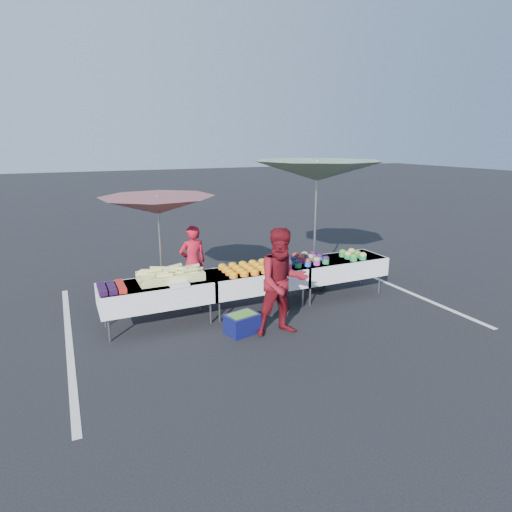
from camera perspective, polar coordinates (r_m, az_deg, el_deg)
name	(u,v)px	position (r m, az deg, el deg)	size (l,w,h in m)	color
ground	(256,308)	(7.98, 0.00, -6.95)	(80.00, 80.00, 0.00)	black
stripe_left	(69,341)	(7.36, -23.67, -10.29)	(0.10, 5.00, 0.00)	silver
stripe_right	(391,284)	(9.68, 17.50, -3.63)	(0.10, 5.00, 0.00)	silver
table_left	(157,292)	(7.25, -13.07, -4.74)	(1.86, 0.81, 0.75)	white
table_center	(256,278)	(7.78, 0.00, -2.96)	(1.86, 0.81, 0.75)	white
table_right	(338,266)	(8.66, 10.89, -1.36)	(1.86, 0.81, 0.75)	white
berry_punnets	(111,288)	(7.04, -18.73, -4.00)	(0.40, 0.54, 0.08)	black
corn_pile	(171,275)	(7.27, -11.32, -2.46)	(1.16, 0.57, 0.26)	#C8C766
plastic_bags	(179,284)	(6.98, -10.23, -3.72)	(0.30, 0.25, 0.05)	white
carrot_bowls	(249,268)	(7.65, -0.99, -1.59)	(0.95, 0.69, 0.11)	orange
potato_cups	(297,260)	(8.09, 5.48, -0.50)	(1.14, 0.58, 0.16)	blue
bean_baskets	(353,254)	(8.67, 12.75, 0.20)	(0.36, 0.50, 0.15)	#228948
vendor	(193,262)	(8.35, -8.42, -0.84)	(0.53, 0.35, 1.45)	#B31428
customer	(282,282)	(6.69, 3.55, -3.53)	(0.84, 0.65, 1.73)	maroon
umbrella_left	(158,206)	(7.76, -12.97, 6.50)	(2.50, 2.50, 2.08)	black
umbrella_right	(317,172)	(8.67, 8.14, 11.06)	(2.91, 2.91, 2.66)	black
storage_bin	(242,323)	(6.95, -1.85, -8.92)	(0.57, 0.47, 0.33)	#0D1145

